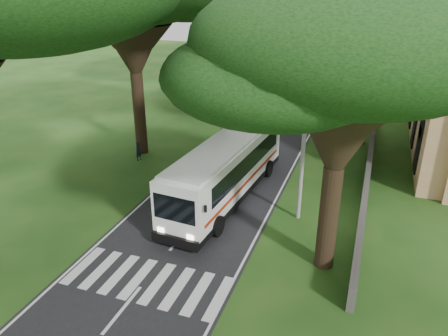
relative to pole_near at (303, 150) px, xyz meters
The scene contains 12 objects.
ground 9.15m from the pole_near, 132.51° to the right, with size 140.00×140.00×0.00m, color #184212.
road 20.21m from the pole_near, 106.14° to the left, with size 8.00×120.00×0.04m, color black.
crosswalk 10.57m from the pole_near, 124.51° to the right, with size 8.00×3.00×0.01m, color silver.
property_wall 18.68m from the pole_near, 79.00° to the left, with size 0.35×50.00×1.20m, color #383533.
pole_near is the anchor object (origin of this frame).
pole_mid 20.00m from the pole_near, 90.00° to the left, with size 1.60×0.24×8.00m.
pole_far 40.00m from the pole_near, 90.00° to the left, with size 1.60×0.24×8.00m.
tree_r_near 7.59m from the pole_near, 63.43° to the right, with size 12.59×12.59×13.15m.
coach_bus 5.28m from the pole_near, 167.02° to the left, with size 3.80×12.92×3.76m.
distant_car_a 36.82m from the pole_near, 103.41° to the left, with size 1.51×3.74×1.28m, color #B9BABF.
distant_car_c 58.21m from the pole_near, 93.59° to the left, with size 1.71×4.21×1.22m, color maroon.
pedestrian 14.09m from the pole_near, 160.88° to the left, with size 0.55×0.36×1.50m, color black.
Camera 1 is at (8.80, -16.03, 12.88)m, focal length 35.00 mm.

